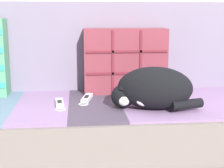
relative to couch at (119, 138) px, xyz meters
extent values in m
cube|color=#3D3838|center=(0.00, 0.00, -0.10)|extent=(2.14, 0.80, 0.19)
cube|color=#6B605B|center=(0.00, 0.00, 0.09)|extent=(2.09, 0.78, 0.19)
cube|color=gray|center=(-0.38, -0.02, 0.20)|extent=(0.25, 0.70, 0.01)
cube|color=#423847|center=(-0.13, -0.02, 0.20)|extent=(0.25, 0.70, 0.01)
cube|color=gray|center=(0.13, -0.02, 0.20)|extent=(0.25, 0.70, 0.01)
cube|color=gray|center=(0.38, -0.02, 0.20)|extent=(0.25, 0.70, 0.01)
cube|color=slate|center=(0.00, 0.33, 0.45)|extent=(2.09, 0.14, 0.50)
cube|color=brown|center=(0.06, 0.18, 0.38)|extent=(0.45, 0.13, 0.35)
cube|color=maroon|center=(0.06, 0.12, 0.32)|extent=(0.43, 0.01, 0.01)
cube|color=maroon|center=(-0.02, 0.12, 0.38)|extent=(0.01, 0.01, 0.34)
cube|color=maroon|center=(0.06, 0.12, 0.44)|extent=(0.43, 0.01, 0.01)
cube|color=maroon|center=(0.13, 0.12, 0.38)|extent=(0.01, 0.01, 0.34)
ellipsoid|color=black|center=(0.14, -0.18, 0.30)|extent=(0.37, 0.25, 0.20)
sphere|color=black|center=(0.00, -0.15, 0.26)|extent=(0.11, 0.11, 0.11)
sphere|color=white|center=(0.00, -0.18, 0.25)|extent=(0.06, 0.06, 0.06)
ellipsoid|color=white|center=(0.09, -0.22, 0.27)|extent=(0.10, 0.04, 0.09)
cylinder|color=black|center=(0.27, -0.24, 0.24)|extent=(0.16, 0.08, 0.04)
cone|color=black|center=(-0.01, -0.18, 0.32)|extent=(0.04, 0.04, 0.04)
cone|color=black|center=(0.01, -0.12, 0.32)|extent=(0.04, 0.04, 0.04)
cube|color=white|center=(-0.16, 0.03, 0.21)|extent=(0.07, 0.16, 0.02)
cube|color=black|center=(-0.16, 0.02, 0.22)|extent=(0.03, 0.06, 0.00)
cube|color=black|center=(-0.14, 0.10, 0.21)|extent=(0.03, 0.01, 0.02)
torus|color=silver|center=(-0.18, -0.07, 0.20)|extent=(0.06, 0.06, 0.01)
cube|color=white|center=(-0.29, -0.06, 0.21)|extent=(0.05, 0.14, 0.02)
cube|color=black|center=(-0.29, -0.07, 0.22)|extent=(0.02, 0.05, 0.00)
cube|color=black|center=(-0.30, 0.01, 0.21)|extent=(0.03, 0.01, 0.02)
torus|color=silver|center=(-0.29, -0.15, 0.20)|extent=(0.05, 0.05, 0.01)
camera|label=1|loc=(-0.21, -1.67, 0.62)|focal=55.00mm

